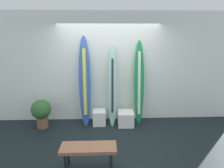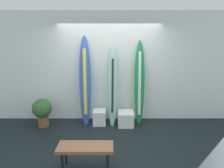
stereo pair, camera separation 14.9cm
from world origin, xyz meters
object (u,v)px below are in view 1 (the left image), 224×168
Objects in this scene: surfboard_emerald at (139,83)px; display_block_center at (99,117)px; display_block_left at (126,118)px; potted_plant at (41,111)px; bench at (89,149)px; surfboard_seafoam at (112,86)px; surfboard_cobalt at (85,83)px.

display_block_center is (-1.01, -0.10, -0.87)m from surfboard_emerald.
potted_plant reaches higher than display_block_left.
display_block_left is at bearing 1.22° from potted_plant.
surfboard_emerald is 2.25× the size of bench.
surfboard_emerald reaches higher than surfboard_seafoam.
display_block_left is 0.68m from display_block_center.
potted_plant is (-1.07, -0.18, -0.67)m from surfboard_cobalt.
display_block_left is (-0.34, -0.17, -0.88)m from surfboard_emerald.
display_block_left is at bearing -5.69° from display_block_center.
surfboard_emerald reaches higher than display_block_left.
surfboard_cobalt is 3.10× the size of potted_plant.
surfboard_emerald reaches higher than display_block_center.
bench is (1.29, -1.49, -0.04)m from potted_plant.
display_block_left is at bearing -153.35° from surfboard_emerald.
surfboard_seafoam is 5.44× the size of display_block_center.
bench is at bearing -123.74° from surfboard_emerald.
surfboard_cobalt is 1.38m from display_block_left.
surfboard_cobalt is at bearing 97.35° from bench.
surfboard_cobalt is 0.69m from surfboard_seafoam.
surfboard_cobalt is at bearing 172.42° from display_block_left.
surfboard_cobalt is 1.09× the size of surfboard_seafoam.
potted_plant is at bearing -170.48° from surfboard_cobalt.
surfboard_cobalt reaches higher than display_block_center.
surfboard_cobalt is at bearing 9.52° from potted_plant.
display_block_left is at bearing 62.43° from bench.
surfboard_seafoam is 2.17× the size of bench.
display_block_center is at bearing -174.28° from surfboard_emerald.
bench is at bearing -117.57° from display_block_left.
surfboard_emerald is 2.51m from potted_plant.
surfboard_seafoam is at bearing -2.69° from surfboard_cobalt.
surfboard_cobalt reaches higher than potted_plant.
surfboard_seafoam is 0.90m from display_block_center.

